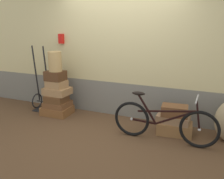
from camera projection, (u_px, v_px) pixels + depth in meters
The scene contains 14 objects.
ground at pixel (106, 131), 4.52m from camera, with size 10.13×5.20×0.06m, color #513823.
station_building at pixel (124, 46), 4.87m from camera, with size 8.13×0.74×2.87m.
suitcase_0 at pixel (57, 110), 5.25m from camera, with size 0.57×0.47×0.17m, color brown.
suitcase_1 at pixel (58, 104), 5.20m from camera, with size 0.49×0.44×0.12m, color brown.
suitcase_2 at pixel (56, 98), 5.14m from camera, with size 0.41×0.37×0.15m, color brown.
suitcase_3 at pixel (57, 91), 5.15m from camera, with size 0.51×0.40×0.15m, color #9E754C.
suitcase_4 at pixel (57, 84), 5.11m from camera, with size 0.38×0.32×0.16m, color #9E754C.
suitcase_5 at pixel (55, 76), 5.06m from camera, with size 0.37×0.32×0.20m, color #4C2D19.
suitcase_6 at pixel (174, 128), 4.32m from camera, with size 0.59×0.35×0.21m, color olive.
suitcase_7 at pixel (173, 119), 4.31m from camera, with size 0.55×0.34×0.13m, color #937051.
suitcase_8 at pixel (175, 111), 4.24m from camera, with size 0.44×0.28×0.18m, color brown.
wicker_basket at pixel (55, 61), 4.96m from camera, with size 0.27×0.27×0.40m, color tan.
luggage_trolley at pixel (42, 96), 5.48m from camera, with size 0.37×0.39×1.41m.
bicycle at pixel (163, 122), 4.00m from camera, with size 1.71×0.46×0.80m.
Camera 1 is at (1.71, -3.78, 1.92)m, focal length 39.68 mm.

